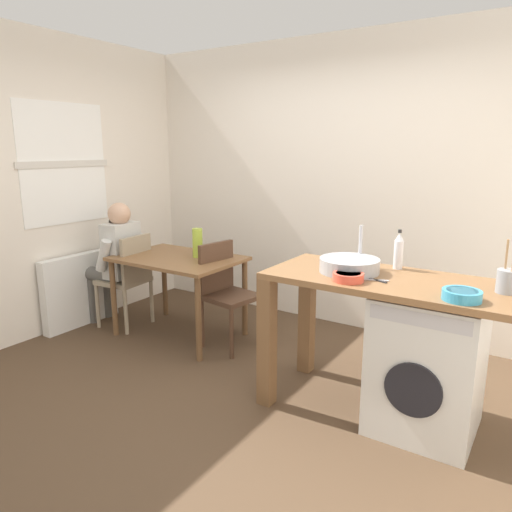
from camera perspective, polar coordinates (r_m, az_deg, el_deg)
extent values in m
plane|color=#4C3826|center=(3.50, -3.02, -16.12)|extent=(5.46, 5.46, 0.00)
cube|color=silver|center=(4.61, 9.81, 8.39)|extent=(4.60, 0.10, 2.70)
cube|color=silver|center=(4.68, -25.24, 7.43)|extent=(0.10, 3.80, 2.70)
cube|color=white|center=(4.79, -22.06, 10.21)|extent=(0.01, 0.90, 1.10)
cube|color=beige|center=(4.79, -22.00, 10.22)|extent=(0.02, 0.96, 0.06)
cube|color=white|center=(4.92, -20.37, -3.83)|extent=(0.10, 0.80, 0.70)
cube|color=brown|center=(4.31, -9.37, -0.32)|extent=(1.10, 0.76, 0.03)
cylinder|color=brown|center=(4.54, -16.72, -4.88)|extent=(0.05, 0.05, 0.71)
cylinder|color=brown|center=(3.86, -6.93, -7.56)|extent=(0.05, 0.05, 0.71)
cylinder|color=brown|center=(4.97, -10.94, -3.02)|extent=(0.05, 0.05, 0.71)
cylinder|color=brown|center=(4.36, -1.35, -5.06)|extent=(0.05, 0.05, 0.71)
cube|color=gray|center=(4.74, -15.63, -2.85)|extent=(0.43, 0.43, 0.04)
cube|color=gray|center=(4.57, -14.16, -0.44)|extent=(0.07, 0.38, 0.45)
cylinder|color=gray|center=(4.81, -18.51, -5.62)|extent=(0.04, 0.04, 0.45)
cylinder|color=gray|center=(5.05, -15.55, -4.55)|extent=(0.04, 0.04, 0.45)
cylinder|color=gray|center=(4.56, -15.37, -6.41)|extent=(0.04, 0.04, 0.45)
cylinder|color=gray|center=(4.81, -12.43, -5.22)|extent=(0.04, 0.04, 0.45)
cube|color=#4C3323|center=(4.08, -3.00, -4.92)|extent=(0.46, 0.46, 0.04)
cube|color=#4C3323|center=(4.15, -4.79, -1.43)|extent=(0.10, 0.38, 0.45)
cylinder|color=#4C3323|center=(4.16, 0.57, -7.82)|extent=(0.04, 0.04, 0.45)
cylinder|color=#4C3323|center=(3.92, -2.98, -9.19)|extent=(0.04, 0.04, 0.45)
cylinder|color=#4C3323|center=(4.40, -2.95, -6.69)|extent=(0.04, 0.04, 0.45)
cylinder|color=#4C3323|center=(4.17, -6.50, -7.89)|extent=(0.04, 0.04, 0.45)
cylinder|color=#595651|center=(4.98, -19.03, -5.03)|extent=(0.11, 0.11, 0.45)
cylinder|color=#595651|center=(5.10, -17.56, -4.51)|extent=(0.11, 0.11, 0.45)
cylinder|color=#595651|center=(4.79, -17.97, -2.22)|extent=(0.41, 0.17, 0.14)
cylinder|color=#595651|center=(4.91, -16.46, -1.75)|extent=(0.41, 0.17, 0.14)
cube|color=silver|center=(4.67, -15.85, 0.70)|extent=(0.23, 0.36, 0.52)
cylinder|color=silver|center=(4.54, -17.85, 0.05)|extent=(0.19, 0.11, 0.31)
cylinder|color=silver|center=(4.84, -14.30, 1.03)|extent=(0.19, 0.11, 0.31)
sphere|color=tan|center=(4.61, -16.11, 4.89)|extent=(0.21, 0.21, 0.21)
sphere|color=black|center=(4.67, -16.58, 3.91)|extent=(0.12, 0.12, 0.12)
cube|color=brown|center=(3.02, 15.72, -2.94)|extent=(1.50, 0.68, 0.04)
cube|color=brown|center=(3.19, 1.31, -10.32)|extent=(0.10, 0.10, 0.88)
cube|color=brown|center=(3.66, 6.12, -7.26)|extent=(0.10, 0.10, 0.88)
cube|color=silver|center=(3.12, 19.88, -11.94)|extent=(0.60, 0.60, 0.86)
cylinder|color=black|center=(2.87, 18.33, -15.04)|extent=(0.32, 0.02, 0.32)
cube|color=#B2B2B7|center=(2.71, 18.99, -7.21)|extent=(0.54, 0.01, 0.08)
cylinder|color=#9EA0A5|center=(3.09, 11.15, -1.10)|extent=(0.38, 0.38, 0.09)
cylinder|color=#B2B2B7|center=(3.23, 12.43, 1.19)|extent=(0.02, 0.02, 0.28)
cylinder|color=silver|center=(3.24, 16.73, 0.15)|extent=(0.06, 0.06, 0.19)
cone|color=silver|center=(3.22, 16.87, 2.23)|extent=(0.05, 0.05, 0.05)
cylinder|color=#262626|center=(3.21, 16.91, 2.87)|extent=(0.02, 0.02, 0.02)
cylinder|color=#D84C38|center=(2.88, 11.03, -2.49)|extent=(0.19, 0.19, 0.05)
cylinder|color=maroon|center=(2.88, 11.04, -2.24)|extent=(0.15, 0.15, 0.03)
cylinder|color=gray|center=(2.93, 27.92, -2.72)|extent=(0.11, 0.11, 0.13)
cylinder|color=#99724C|center=(2.91, 27.89, 0.12)|extent=(0.01, 0.04, 0.18)
cylinder|color=teal|center=(2.70, 23.49, -4.34)|extent=(0.20, 0.20, 0.05)
cylinder|color=#1E546B|center=(2.70, 23.51, -4.06)|extent=(0.16, 0.16, 0.03)
cylinder|color=#A8C63D|center=(4.25, -7.04, 1.58)|extent=(0.09, 0.09, 0.26)
cube|color=#B2B2B7|center=(2.93, 14.23, -2.81)|extent=(0.15, 0.06, 0.01)
cube|color=#262628|center=(2.93, 14.23, -2.81)|extent=(0.15, 0.06, 0.01)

